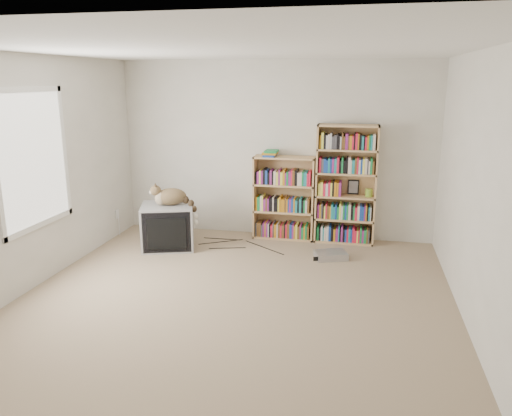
% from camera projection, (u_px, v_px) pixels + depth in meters
% --- Properties ---
extents(floor, '(4.50, 5.00, 0.01)m').
position_uv_depth(floor, '(231.00, 306.00, 5.07)').
color(floor, gray).
rests_on(floor, ground).
extents(wall_back, '(4.50, 0.02, 2.50)m').
position_uv_depth(wall_back, '(275.00, 150.00, 7.13)').
color(wall_back, silver).
rests_on(wall_back, floor).
extents(wall_front, '(4.50, 0.02, 2.50)m').
position_uv_depth(wall_front, '(96.00, 291.00, 2.39)').
color(wall_front, silver).
rests_on(wall_front, floor).
extents(wall_left, '(0.02, 5.00, 2.50)m').
position_uv_depth(wall_left, '(22.00, 176.00, 5.21)').
color(wall_left, silver).
rests_on(wall_left, floor).
extents(wall_right, '(0.02, 5.00, 2.50)m').
position_uv_depth(wall_right, '(482.00, 197.00, 4.31)').
color(wall_right, silver).
rests_on(wall_right, floor).
extents(ceiling, '(4.50, 5.00, 0.02)m').
position_uv_depth(ceiling, '(228.00, 48.00, 4.45)').
color(ceiling, white).
rests_on(ceiling, wall_back).
extents(window, '(0.02, 1.22, 1.52)m').
position_uv_depth(window, '(33.00, 159.00, 5.36)').
color(window, white).
rests_on(window, wall_left).
extents(crt_tv, '(0.84, 0.80, 0.59)m').
position_uv_depth(crt_tv, '(168.00, 226.00, 6.79)').
color(crt_tv, '#97989A').
rests_on(crt_tv, floor).
extents(cat, '(0.70, 0.43, 0.50)m').
position_uv_depth(cat, '(174.00, 199.00, 6.67)').
color(cat, '#382617').
rests_on(cat, crt_tv).
extents(bookcase_tall, '(0.82, 0.30, 1.64)m').
position_uv_depth(bookcase_tall, '(346.00, 187.00, 6.90)').
color(bookcase_tall, tan).
rests_on(bookcase_tall, floor).
extents(bookcase_short, '(0.86, 0.30, 1.19)m').
position_uv_depth(bookcase_short, '(284.00, 201.00, 7.14)').
color(bookcase_short, tan).
rests_on(bookcase_short, floor).
extents(book_stack, '(0.21, 0.27, 0.09)m').
position_uv_depth(book_stack, '(271.00, 153.00, 6.97)').
color(book_stack, red).
rests_on(book_stack, bookcase_short).
extents(green_mug, '(0.10, 0.10, 0.11)m').
position_uv_depth(green_mug, '(369.00, 192.00, 6.83)').
color(green_mug, '#7EA830').
rests_on(green_mug, bookcase_tall).
extents(framed_print, '(0.15, 0.05, 0.20)m').
position_uv_depth(framed_print, '(353.00, 187.00, 6.96)').
color(framed_print, black).
rests_on(framed_print, bookcase_tall).
extents(dvd_player, '(0.46, 0.40, 0.09)m').
position_uv_depth(dvd_player, '(331.00, 255.00, 6.40)').
color(dvd_player, '#A8A8AC').
rests_on(dvd_player, floor).
extents(wall_outlet, '(0.01, 0.08, 0.13)m').
position_uv_depth(wall_outlet, '(117.00, 214.00, 7.29)').
color(wall_outlet, silver).
rests_on(wall_outlet, wall_left).
extents(floor_cables, '(1.20, 0.70, 0.01)m').
position_uv_depth(floor_cables, '(239.00, 247.00, 6.84)').
color(floor_cables, black).
rests_on(floor_cables, floor).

